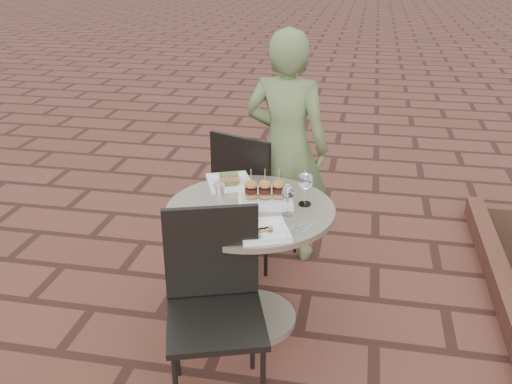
% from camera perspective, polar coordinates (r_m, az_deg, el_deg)
% --- Properties ---
extents(ground, '(60.00, 60.00, 0.00)m').
position_cam_1_polar(ground, '(3.37, -2.92, -13.13)').
color(ground, '#592D23').
rests_on(ground, ground).
extents(cafe_table, '(0.90, 0.90, 0.73)m').
position_cam_1_polar(cafe_table, '(3.14, -0.54, -5.57)').
color(cafe_table, gray).
rests_on(cafe_table, ground).
extents(chair_far, '(0.58, 0.58, 0.93)m').
position_cam_1_polar(chair_far, '(3.71, -0.64, 0.39)').
color(chair_far, black).
rests_on(chair_far, ground).
extents(chair_near, '(0.56, 0.56, 0.93)m').
position_cam_1_polar(chair_near, '(2.67, -4.25, -9.90)').
color(chair_near, black).
rests_on(chair_near, ground).
extents(diner, '(0.61, 0.45, 1.56)m').
position_cam_1_polar(diner, '(3.77, 3.07, 4.43)').
color(diner, '#5A6E3C').
rests_on(diner, ground).
extents(plate_salmon, '(0.32, 0.32, 0.07)m').
position_cam_1_polar(plate_salmon, '(3.31, -2.72, 1.08)').
color(plate_salmon, white).
rests_on(plate_salmon, cafe_table).
extents(plate_sliders, '(0.34, 0.34, 0.19)m').
position_cam_1_polar(plate_sliders, '(3.09, 0.88, -0.19)').
color(plate_sliders, white).
rests_on(plate_sliders, cafe_table).
extents(plate_tuna, '(0.30, 0.30, 0.03)m').
position_cam_1_polar(plate_tuna, '(2.76, 0.72, -3.89)').
color(plate_tuna, white).
rests_on(plate_tuna, cafe_table).
extents(wine_glass_right, '(0.07, 0.07, 0.16)m').
position_cam_1_polar(wine_glass_right, '(2.91, 3.19, -0.22)').
color(wine_glass_right, white).
rests_on(wine_glass_right, cafe_table).
extents(wine_glass_mid, '(0.08, 0.08, 0.19)m').
position_cam_1_polar(wine_glass_mid, '(3.02, 4.97, 1.05)').
color(wine_glass_mid, white).
rests_on(wine_glass_mid, cafe_table).
extents(wine_glass_far, '(0.08, 0.08, 0.19)m').
position_cam_1_polar(wine_glass_far, '(3.02, 4.99, 1.12)').
color(wine_glass_far, white).
rests_on(wine_glass_far, cafe_table).
extents(steel_ramekin, '(0.08, 0.08, 0.05)m').
position_cam_1_polar(steel_ramekin, '(3.21, -3.70, 0.41)').
color(steel_ramekin, silver).
rests_on(steel_ramekin, cafe_table).
extents(cutlery_set, '(0.16, 0.21, 0.00)m').
position_cam_1_polar(cutlery_set, '(2.83, 4.72, -3.56)').
color(cutlery_set, silver).
rests_on(cutlery_set, cafe_table).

